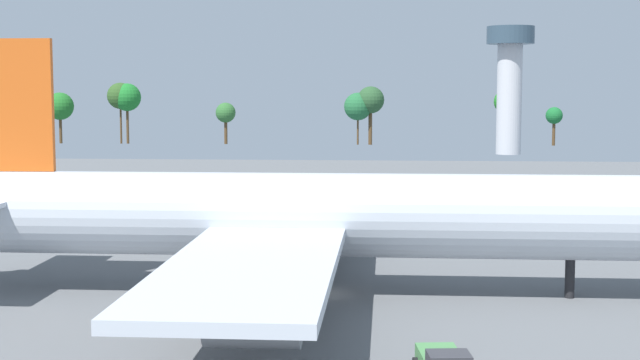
# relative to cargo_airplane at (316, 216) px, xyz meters

# --- Properties ---
(ground_plane) EXTENTS (248.96, 248.96, 0.00)m
(ground_plane) POSITION_rel_cargo_airplane_xyz_m (0.29, -0.00, -5.77)
(ground_plane) COLOR slate
(cargo_airplane) EXTENTS (62.24, 57.67, 18.76)m
(cargo_airplane) POSITION_rel_cargo_airplane_xyz_m (0.00, 0.00, 0.00)
(cargo_airplane) COLOR silver
(cargo_airplane) RESTS_ON ground_plane
(control_tower) EXTENTS (10.74, 10.74, 28.99)m
(control_tower) POSITION_rel_cargo_airplane_xyz_m (32.95, 144.86, 12.01)
(control_tower) COLOR silver
(control_tower) RESTS_ON ground_plane
(tree_line_backdrop) EXTENTS (138.92, 7.53, 16.54)m
(tree_line_backdrop) POSITION_rel_cargo_airplane_xyz_m (-31.36, 177.32, 5.33)
(tree_line_backdrop) COLOR #51381E
(tree_line_backdrop) RESTS_ON ground_plane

